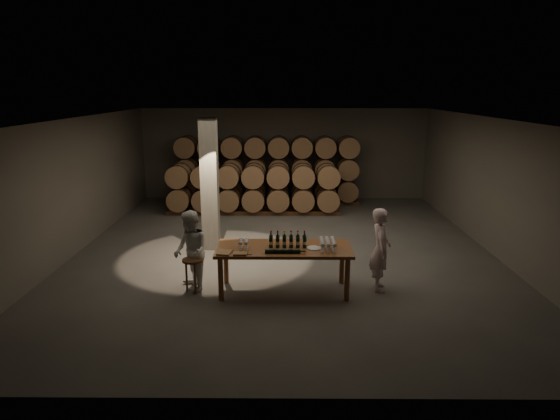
{
  "coord_description": "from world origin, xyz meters",
  "views": [
    {
      "loc": [
        -0.0,
        -11.65,
        3.88
      ],
      "look_at": [
        -0.09,
        -0.3,
        1.1
      ],
      "focal_mm": 32.0,
      "sensor_mm": 36.0,
      "label": 1
    }
  ],
  "objects_px": {
    "stool": "(193,265)",
    "person_man": "(380,249)",
    "plate": "(314,248)",
    "bottle_cluster": "(288,241)",
    "notebook_near": "(240,254)",
    "tasting_table": "(284,252)",
    "person_woman": "(191,251)"
  },
  "relations": [
    {
      "from": "person_man",
      "to": "person_woman",
      "type": "xyz_separation_m",
      "value": [
        -3.69,
        -0.06,
        -0.03
      ]
    },
    {
      "from": "tasting_table",
      "to": "notebook_near",
      "type": "distance_m",
      "value": 0.92
    },
    {
      "from": "tasting_table",
      "to": "bottle_cluster",
      "type": "distance_m",
      "value": 0.23
    },
    {
      "from": "stool",
      "to": "bottle_cluster",
      "type": "bearing_deg",
      "value": 3.43
    },
    {
      "from": "tasting_table",
      "to": "person_man",
      "type": "relative_size",
      "value": 1.58
    },
    {
      "from": "stool",
      "to": "person_man",
      "type": "distance_m",
      "value": 3.66
    },
    {
      "from": "tasting_table",
      "to": "person_woman",
      "type": "relative_size",
      "value": 1.63
    },
    {
      "from": "person_woman",
      "to": "person_man",
      "type": "bearing_deg",
      "value": 62.91
    },
    {
      "from": "person_woman",
      "to": "plate",
      "type": "bearing_deg",
      "value": 59.18
    },
    {
      "from": "person_woman",
      "to": "stool",
      "type": "bearing_deg",
      "value": -3.15
    },
    {
      "from": "plate",
      "to": "stool",
      "type": "distance_m",
      "value": 2.37
    },
    {
      "from": "notebook_near",
      "to": "person_man",
      "type": "relative_size",
      "value": 0.15
    },
    {
      "from": "plate",
      "to": "person_woman",
      "type": "height_order",
      "value": "person_woman"
    },
    {
      "from": "bottle_cluster",
      "to": "person_woman",
      "type": "relative_size",
      "value": 0.45
    },
    {
      "from": "tasting_table",
      "to": "notebook_near",
      "type": "xyz_separation_m",
      "value": [
        -0.81,
        -0.42,
        0.12
      ]
    },
    {
      "from": "bottle_cluster",
      "to": "notebook_near",
      "type": "height_order",
      "value": "bottle_cluster"
    },
    {
      "from": "bottle_cluster",
      "to": "person_woman",
      "type": "bearing_deg",
      "value": -179.65
    },
    {
      "from": "tasting_table",
      "to": "person_woman",
      "type": "bearing_deg",
      "value": 178.31
    },
    {
      "from": "notebook_near",
      "to": "stool",
      "type": "xyz_separation_m",
      "value": [
        -0.96,
        0.38,
        -0.37
      ]
    },
    {
      "from": "person_man",
      "to": "bottle_cluster",
      "type": "bearing_deg",
      "value": 96.14
    },
    {
      "from": "bottle_cluster",
      "to": "tasting_table",
      "type": "bearing_deg",
      "value": -138.55
    },
    {
      "from": "bottle_cluster",
      "to": "stool",
      "type": "xyz_separation_m",
      "value": [
        -1.84,
        -0.11,
        -0.46
      ]
    },
    {
      "from": "bottle_cluster",
      "to": "plate",
      "type": "xyz_separation_m",
      "value": [
        0.5,
        -0.13,
        -0.1
      ]
    },
    {
      "from": "person_woman",
      "to": "bottle_cluster",
      "type": "bearing_deg",
      "value": 62.36
    },
    {
      "from": "bottle_cluster",
      "to": "person_man",
      "type": "relative_size",
      "value": 0.44
    },
    {
      "from": "bottle_cluster",
      "to": "person_woman",
      "type": "xyz_separation_m",
      "value": [
        -1.88,
        -0.01,
        -0.21
      ]
    },
    {
      "from": "stool",
      "to": "person_man",
      "type": "relative_size",
      "value": 0.41
    },
    {
      "from": "person_man",
      "to": "notebook_near",
      "type": "bearing_deg",
      "value": 105.89
    },
    {
      "from": "plate",
      "to": "bottle_cluster",
      "type": "bearing_deg",
      "value": 165.59
    },
    {
      "from": "bottle_cluster",
      "to": "stool",
      "type": "relative_size",
      "value": 1.08
    },
    {
      "from": "notebook_near",
      "to": "person_woman",
      "type": "distance_m",
      "value": 1.12
    },
    {
      "from": "person_man",
      "to": "person_woman",
      "type": "distance_m",
      "value": 3.7
    }
  ]
}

